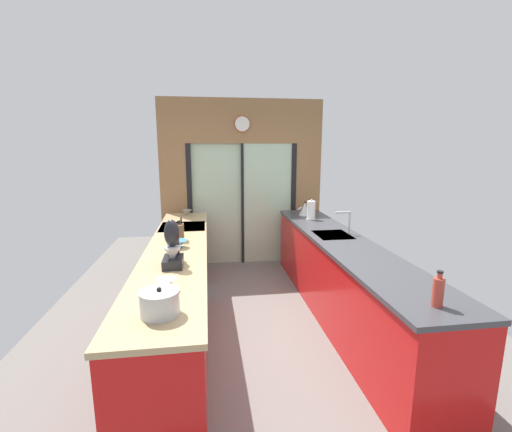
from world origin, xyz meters
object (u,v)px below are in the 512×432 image
mixing_bowl_near (167,284)px  soap_bottle (438,292)px  stock_pot (160,303)px  mixing_bowl_far (187,212)px  oven_range (184,260)px  knife_block (180,232)px  kettle (305,209)px  paper_towel_roll (311,210)px  mixing_bowl_mid (178,244)px  stand_mixer (173,248)px

mixing_bowl_near → soap_bottle: 1.85m
stock_pot → mixing_bowl_far: bearing=90.0°
oven_range → stock_pot: size_ratio=3.71×
oven_range → knife_block: knife_block is taller
oven_range → kettle: size_ratio=3.41×
stock_pot → mixing_bowl_near: bearing=90.0°
oven_range → paper_towel_roll: size_ratio=3.10×
mixing_bowl_mid → paper_towel_roll: 2.14m
stand_mixer → soap_bottle: (1.78, -1.04, -0.06)m
paper_towel_roll → mixing_bowl_near: bearing=-127.9°
kettle → soap_bottle: bearing=-90.0°
mixing_bowl_far → knife_block: knife_block is taller
stand_mixer → kettle: size_ratio=1.55×
mixing_bowl_near → kettle: 3.16m
mixing_bowl_mid → soap_bottle: (1.78, -1.61, 0.06)m
mixing_bowl_far → kettle: size_ratio=0.54×
stand_mixer → mixing_bowl_near: bearing=-90.0°
mixing_bowl_far → paper_towel_roll: bearing=-17.3°
stock_pot → soap_bottle: 1.79m
kettle → paper_towel_roll: (-0.00, -0.32, 0.04)m
paper_towel_roll → oven_range: bearing=-174.0°
mixing_bowl_near → mixing_bowl_far: (-0.00, 2.84, -0.00)m
kettle → mixing_bowl_mid: bearing=-139.8°
kettle → knife_block: bearing=-145.5°
stand_mixer → soap_bottle: stand_mixer is taller
mixing_bowl_near → mixing_bowl_mid: (0.00, 1.10, -0.00)m
mixing_bowl_far → kettle: bearing=-7.6°
soap_bottle → mixing_bowl_far: bearing=117.9°
stock_pot → kettle: (1.78, 2.98, 0.02)m
oven_range → kettle: (1.80, 0.51, 0.56)m
stock_pot → soap_bottle: bearing=-4.4°
mixing_bowl_near → kettle: kettle is taller
stand_mixer → stock_pot: stand_mixer is taller
oven_range → mixing_bowl_near: 2.16m
mixing_bowl_near → stand_mixer: (0.00, 0.53, 0.11)m
mixing_bowl_near → mixing_bowl_mid: 1.10m
paper_towel_roll → soap_bottle: bearing=-90.0°
oven_range → mixing_bowl_far: size_ratio=6.30×
oven_range → stock_pot: stock_pot is taller
kettle → stand_mixer: bearing=-130.6°
paper_towel_roll → knife_block: bearing=-153.0°
mixing_bowl_far → kettle: kettle is taller
stand_mixer → stock_pot: bearing=-90.0°
oven_range → mixing_bowl_mid: size_ratio=4.77×
mixing_bowl_near → soap_bottle: soap_bottle is taller
mixing_bowl_near → soap_bottle: bearing=-16.1°
stock_pot → soap_bottle: soap_bottle is taller
mixing_bowl_mid → stock_pot: size_ratio=0.78×
stock_pot → paper_towel_roll: size_ratio=0.84×
oven_range → mixing_bowl_far: (0.02, 0.74, 0.51)m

